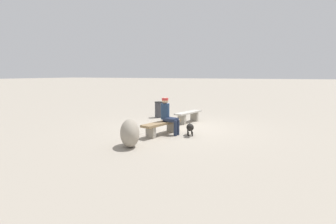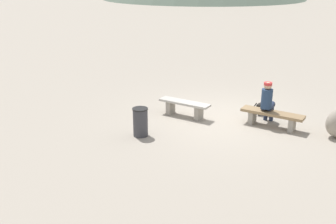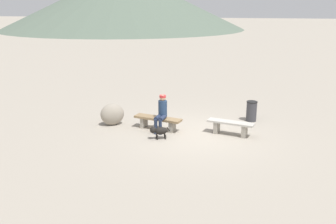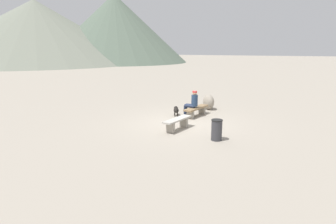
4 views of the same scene
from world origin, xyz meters
name	(u,v)px [view 1 (image 1 of 4)]	position (x,y,z in m)	size (l,w,h in m)	color
ground	(182,128)	(0.00, 0.00, -0.03)	(210.00, 210.00, 0.06)	#9E9384
bench_left	(188,115)	(-1.08, -0.15, 0.31)	(1.57, 0.72, 0.45)	gray
bench_right	(162,126)	(1.38, -0.22, 0.31)	(1.71, 0.78, 0.43)	gray
seated_person	(168,114)	(1.21, -0.06, 0.69)	(0.37, 0.66, 1.23)	navy
dog	(190,128)	(1.12, 0.70, 0.27)	(0.62, 0.39, 0.42)	black
trash_bin	(159,110)	(-1.76, -1.84, 0.37)	(0.40, 0.40, 0.74)	#38383D
boulder	(130,133)	(3.07, -0.39, 0.39)	(0.84, 0.53, 0.78)	gray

